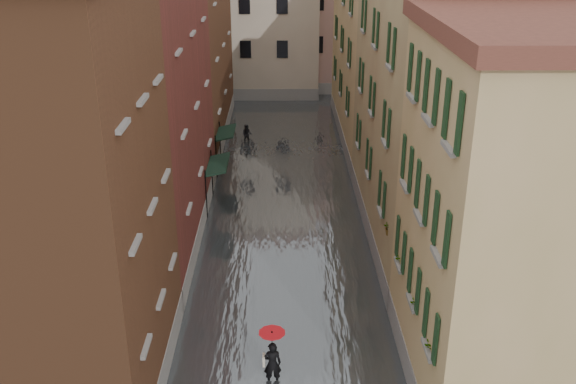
{
  "coord_description": "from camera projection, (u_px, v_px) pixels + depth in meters",
  "views": [
    {
      "loc": [
        -0.16,
        -19.15,
        14.36
      ],
      "look_at": [
        0.15,
        7.37,
        3.0
      ],
      "focal_mm": 40.0,
      "sensor_mm": 36.0,
      "label": 1
    }
  ],
  "objects": [
    {
      "name": "building_right_far",
      "position": [
        387.0,
        57.0,
        43.12
      ],
      "size": [
        6.0,
        16.0,
        11.5
      ],
      "primitive_type": "cube",
      "color": "tan",
      "rests_on": "ground"
    },
    {
      "name": "pedestrian_main",
      "position": [
        272.0,
        354.0,
        20.98
      ],
      "size": [
        0.89,
        0.89,
        2.06
      ],
      "color": "black",
      "rests_on": "ground"
    },
    {
      "name": "awning_far",
      "position": [
        225.0,
        134.0,
        38.37
      ],
      "size": [
        1.09,
        2.77,
        2.8
      ],
      "color": "black",
      "rests_on": "ground"
    },
    {
      "name": "ground",
      "position": [
        286.0,
        348.0,
        23.25
      ],
      "size": [
        120.0,
        120.0,
        0.0
      ],
      "primitive_type": "plane",
      "color": "slate",
      "rests_on": "ground"
    },
    {
      "name": "window_planters",
      "position": [
        410.0,
        272.0,
        21.31
      ],
      "size": [
        0.59,
        8.45,
        0.84
      ],
      "color": "#925C2F",
      "rests_on": "ground"
    },
    {
      "name": "floodwater",
      "position": [
        284.0,
        200.0,
        35.16
      ],
      "size": [
        10.0,
        60.0,
        0.2
      ],
      "primitive_type": "cube",
      "color": "#4F5457",
      "rests_on": "ground"
    },
    {
      "name": "pedestrian_far",
      "position": [
        247.0,
        134.0,
        43.87
      ],
      "size": [
        0.77,
        0.65,
        1.41
      ],
      "primitive_type": "imported",
      "rotation": [
        0.0,
        0.0,
        -0.19
      ],
      "color": "black",
      "rests_on": "ground"
    },
    {
      "name": "building_left_near",
      "position": [
        48.0,
        209.0,
        18.78
      ],
      "size": [
        6.0,
        8.0,
        13.0
      ],
      "primitive_type": "cube",
      "color": "brown",
      "rests_on": "ground"
    },
    {
      "name": "building_left_far",
      "position": [
        177.0,
        38.0,
        42.48
      ],
      "size": [
        6.0,
        16.0,
        14.0
      ],
      "primitive_type": "cube",
      "color": "brown",
      "rests_on": "ground"
    },
    {
      "name": "awning_near",
      "position": [
        217.0,
        166.0,
        33.4
      ],
      "size": [
        1.09,
        3.04,
        2.8
      ],
      "color": "black",
      "rests_on": "ground"
    },
    {
      "name": "building_right_mid",
      "position": [
        438.0,
        106.0,
        29.04
      ],
      "size": [
        6.0,
        14.0,
        13.0
      ],
      "primitive_type": "cube",
      "color": "tan",
      "rests_on": "ground"
    },
    {
      "name": "building_end_pink",
      "position": [
        349.0,
        19.0,
        57.72
      ],
      "size": [
        10.0,
        9.0,
        12.0
      ],
      "primitive_type": "cube",
      "color": "#A77C75",
      "rests_on": "ground"
    },
    {
      "name": "building_end_cream",
      "position": [
        247.0,
        16.0,
        55.59
      ],
      "size": [
        12.0,
        9.0,
        13.0
      ],
      "primitive_type": "cube",
      "color": "beige",
      "rests_on": "ground"
    },
    {
      "name": "building_right_near",
      "position": [
        520.0,
        230.0,
        19.23
      ],
      "size": [
        6.0,
        8.0,
        11.5
      ],
      "primitive_type": "cube",
      "color": "tan",
      "rests_on": "ground"
    },
    {
      "name": "building_left_mid",
      "position": [
        130.0,
        113.0,
        28.99
      ],
      "size": [
        6.0,
        14.0,
        12.5
      ],
      "primitive_type": "cube",
      "color": "maroon",
      "rests_on": "ground"
    }
  ]
}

